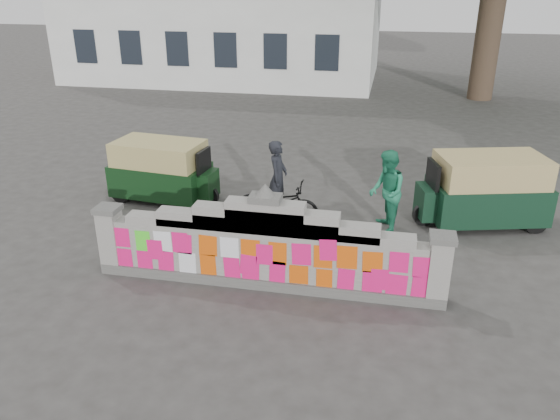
# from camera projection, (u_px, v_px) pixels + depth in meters

# --- Properties ---
(ground) EXTENTS (100.00, 100.00, 0.00)m
(ground) POSITION_uv_depth(u_px,v_px,m) (266.00, 285.00, 10.09)
(ground) COLOR #383533
(ground) RESTS_ON ground
(parapet_wall) EXTENTS (6.48, 0.44, 2.01)m
(parapet_wall) POSITION_uv_depth(u_px,v_px,m) (266.00, 249.00, 9.79)
(parapet_wall) COLOR #4C4C49
(parapet_wall) RESTS_ON ground
(cyclist_bike) EXTENTS (1.95, 0.78, 1.01)m
(cyclist_bike) POSITION_uv_depth(u_px,v_px,m) (278.00, 202.00, 12.45)
(cyclist_bike) COLOR black
(cyclist_bike) RESTS_ON ground
(cyclist_rider) EXTENTS (0.44, 0.64, 1.70)m
(cyclist_rider) POSITION_uv_depth(u_px,v_px,m) (278.00, 188.00, 12.31)
(cyclist_rider) COLOR black
(cyclist_rider) RESTS_ON ground
(pedestrian) EXTENTS (0.88, 1.03, 1.85)m
(pedestrian) POSITION_uv_depth(u_px,v_px,m) (387.00, 192.00, 11.90)
(pedestrian) COLOR #24865F
(pedestrian) RESTS_ON ground
(rickshaw_left) EXTENTS (2.79, 1.52, 1.51)m
(rickshaw_left) POSITION_uv_depth(u_px,v_px,m) (163.00, 170.00, 13.65)
(rickshaw_left) COLOR black
(rickshaw_left) RESTS_ON ground
(rickshaw_right) EXTENTS (3.01, 1.96, 1.62)m
(rickshaw_right) POSITION_uv_depth(u_px,v_px,m) (485.00, 189.00, 12.27)
(rickshaw_right) COLOR black
(rickshaw_right) RESTS_ON ground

